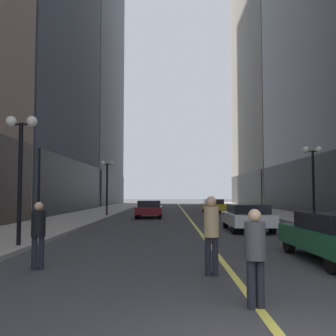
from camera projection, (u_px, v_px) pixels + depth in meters
ground_plane at (185, 213)px, 39.08m from camera, size 200.00×200.00×0.00m
sidewalk_left at (100, 212)px, 39.13m from camera, size 4.50×78.00×0.15m
sidewalk_right at (269, 212)px, 39.04m from camera, size 4.50×78.00×0.15m
lane_centre_stripe at (185, 213)px, 39.08m from camera, size 0.16×70.00×0.01m
building_right_far at (277, 73)px, 65.32m from camera, size 11.33×26.00×43.20m
car_white at (247, 216)px, 19.78m from camera, size 1.97×4.62×1.32m
car_maroon at (149, 208)px, 30.82m from camera, size 1.98×4.75×1.32m
car_yellow at (214, 205)px, 38.58m from camera, size 1.90×4.67×1.32m
pedestrian_in_black_coat at (38, 230)px, 9.74m from camera, size 0.42×0.42×1.63m
pedestrian_in_tan_trench at (211, 229)px, 9.03m from camera, size 0.39×0.39×1.78m
pedestrian_with_orange_bag at (255, 251)px, 6.45m from camera, size 0.42×0.42×1.59m
street_lamp_left_near at (21, 151)px, 13.31m from camera, size 1.06×0.36×4.43m
street_lamp_left_far at (107, 176)px, 31.55m from camera, size 1.06×0.36×4.43m
street_lamp_right_mid at (313, 168)px, 21.88m from camera, size 1.06×0.36×4.43m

